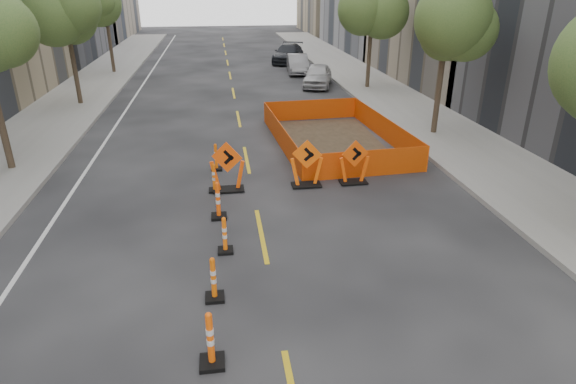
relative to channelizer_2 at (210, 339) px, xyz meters
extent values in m
plane|color=black|center=(1.32, 0.64, -0.57)|extent=(140.00, 140.00, 0.00)
cube|color=gray|center=(-7.68, 12.64, -0.49)|extent=(4.00, 90.00, 0.15)
cube|color=gray|center=(10.32, 12.64, -0.49)|extent=(4.00, 90.00, 0.15)
cylinder|color=#382B1E|center=(-7.08, 10.64, 1.01)|extent=(0.24, 0.24, 3.15)
cylinder|color=#382B1E|center=(-7.08, 20.64, 1.01)|extent=(0.24, 0.24, 3.15)
sphere|color=#376029|center=(-7.08, 20.64, 3.98)|extent=(2.80, 2.80, 2.80)
cylinder|color=#382B1E|center=(-7.08, 30.64, 1.01)|extent=(0.24, 0.24, 3.15)
sphere|color=#376029|center=(-7.08, 30.64, 3.98)|extent=(2.80, 2.80, 2.80)
cylinder|color=#382B1E|center=(9.72, 12.64, 1.01)|extent=(0.24, 0.24, 3.15)
sphere|color=#376029|center=(9.72, 12.64, 3.98)|extent=(2.80, 2.80, 2.80)
cylinder|color=#382B1E|center=(9.72, 22.64, 1.01)|extent=(0.24, 0.24, 3.15)
sphere|color=#376029|center=(9.72, 22.64, 3.98)|extent=(2.80, 2.80, 2.80)
imported|color=#B7B7B9|center=(6.80, 23.90, 0.13)|extent=(2.76, 4.41, 1.40)
imported|color=gray|center=(6.30, 28.86, 0.10)|extent=(1.74, 4.15, 1.33)
imported|color=black|center=(6.36, 34.00, 0.17)|extent=(3.54, 5.43, 1.46)
camera|label=1|loc=(0.38, -6.73, 5.71)|focal=30.00mm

